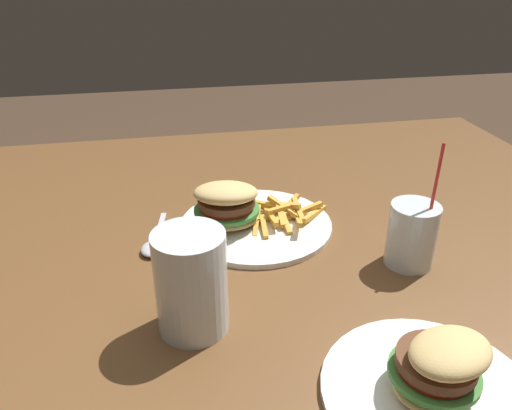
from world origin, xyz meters
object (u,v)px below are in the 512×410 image
meal_plate_near (243,214)px  juice_glass (412,236)px  spoon (154,246)px  beer_glass (191,286)px  meal_plate_far (434,380)px

meal_plate_near → juice_glass: bearing=146.5°
meal_plate_near → spoon: size_ratio=1.75×
meal_plate_near → beer_glass: size_ratio=1.96×
beer_glass → meal_plate_far: bearing=145.4°
juice_glass → spoon: bearing=-16.4°
juice_glass → spoon: (0.41, -0.12, -0.04)m
meal_plate_far → meal_plate_near: bearing=-71.2°
meal_plate_near → meal_plate_far: bearing=108.8°
juice_glass → meal_plate_far: 0.28m
juice_glass → meal_plate_far: bearing=69.0°
spoon → meal_plate_far: meal_plate_far is taller
beer_glass → juice_glass: 0.37m
meal_plate_near → juice_glass: (-0.24, 0.16, 0.02)m
meal_plate_near → juice_glass: juice_glass is taller
beer_glass → juice_glass: bearing=-166.3°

